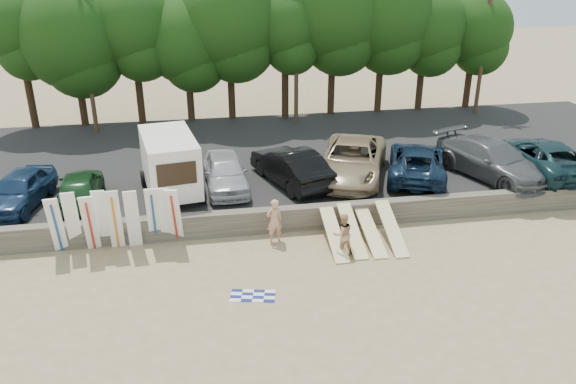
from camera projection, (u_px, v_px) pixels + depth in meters
name	position (u px, v px, depth m)	size (l,w,h in m)	color
ground	(322.00, 265.00, 20.60)	(120.00, 120.00, 0.00)	tan
seawall	(306.00, 217.00, 23.11)	(44.00, 0.50, 1.00)	#6B6356
parking_lot	(278.00, 159.00, 29.94)	(44.00, 14.50, 0.70)	#282828
treeline	(259.00, 24.00, 33.87)	(32.49, 6.40, 9.57)	#382616
utility_poles	(296.00, 45.00, 33.19)	(25.80, 0.26, 9.00)	#473321
box_trailer	(170.00, 162.00, 24.23)	(2.92, 4.47, 2.67)	white
car_0	(19.00, 190.00, 23.36)	(1.77, 4.40, 1.50)	#152B4B
car_1	(80.00, 187.00, 23.65)	(1.71, 4.25, 1.45)	#153A1A
car_2	(226.00, 172.00, 25.11)	(1.82, 4.53, 1.54)	#B2B2B7
car_3	(291.00, 166.00, 25.59)	(1.78, 5.11, 1.68)	black
car_4	(352.00, 160.00, 26.30)	(2.88, 6.24, 1.73)	#9B8562
car_5	(417.00, 162.00, 26.36)	(2.55, 5.53, 1.54)	#0E1E33
car_6	(492.00, 159.00, 26.35)	(2.41, 5.93, 1.72)	#4E5154
car_7	(542.00, 157.00, 26.80)	(2.75, 5.96, 1.66)	#112B31
surfboard_upright_0	(56.00, 225.00, 20.78)	(0.50, 0.06, 2.60)	white
surfboard_upright_1	(72.00, 221.00, 21.05)	(0.50, 0.06, 2.60)	white
surfboard_upright_2	(90.00, 223.00, 20.94)	(0.50, 0.06, 2.60)	white
surfboard_upright_3	(102.00, 219.00, 21.20)	(0.50, 0.06, 2.60)	white
surfboard_upright_4	(115.00, 220.00, 21.16)	(0.50, 0.06, 2.60)	white
surfboard_upright_5	(133.00, 219.00, 21.21)	(0.50, 0.06, 2.60)	white
surfboard_upright_6	(154.00, 216.00, 21.49)	(0.50, 0.06, 2.60)	white
surfboard_upright_7	(174.00, 216.00, 21.51)	(0.50, 0.06, 2.60)	white
surfboard_upright_8	(165.00, 215.00, 21.53)	(0.50, 0.06, 2.60)	white
surfboard_low_0	(334.00, 234.00, 21.75)	(0.56, 3.00, 0.07)	#F0DF97
surfboard_low_1	(352.00, 230.00, 21.96)	(0.56, 3.00, 0.07)	#F0DF97
surfboard_low_2	(370.00, 231.00, 22.08)	(0.56, 3.00, 0.07)	#F0DF97
surfboard_low_3	(392.00, 228.00, 22.05)	(0.56, 3.00, 0.07)	#F0DF97
beachgoer_a	(274.00, 221.00, 21.92)	(0.66, 0.43, 1.82)	tan
beachgoer_b	(343.00, 234.00, 21.08)	(0.80, 0.62, 1.64)	tan
cooler	(333.00, 231.00, 22.71)	(0.38, 0.30, 0.32)	#268D4A
gear_bag	(353.00, 229.00, 23.01)	(0.30, 0.25, 0.22)	#C04F16
beach_towel	(253.00, 296.00, 18.77)	(1.50, 1.50, 0.00)	white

